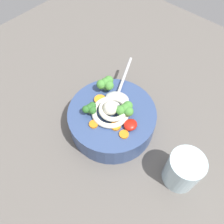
# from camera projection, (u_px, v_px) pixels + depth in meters

# --- Properties ---
(table_slab) EXTENTS (1.19, 1.19, 0.04)m
(table_slab) POSITION_uv_depth(u_px,v_px,m) (109.00, 125.00, 0.63)
(table_slab) COLOR #5B5651
(table_slab) RESTS_ON ground
(soup_bowl) EXTENTS (0.22, 0.22, 0.06)m
(soup_bowl) POSITION_uv_depth(u_px,v_px,m) (112.00, 119.00, 0.58)
(soup_bowl) COLOR #334775
(soup_bowl) RESTS_ON table_slab
(noodle_pile) EXTENTS (0.10, 0.10, 0.04)m
(noodle_pile) POSITION_uv_depth(u_px,v_px,m) (111.00, 110.00, 0.54)
(noodle_pile) COLOR silver
(noodle_pile) RESTS_ON soup_bowl
(soup_spoon) EXTENTS (0.17, 0.10, 0.02)m
(soup_spoon) POSITION_uv_depth(u_px,v_px,m) (118.00, 94.00, 0.58)
(soup_spoon) COLOR #B7B7BC
(soup_spoon) RESTS_ON soup_bowl
(chili_sauce_dollop) EXTENTS (0.03, 0.03, 0.02)m
(chili_sauce_dollop) POSITION_uv_depth(u_px,v_px,m) (130.00, 125.00, 0.53)
(chili_sauce_dollop) COLOR #B2190F
(chili_sauce_dollop) RESTS_ON soup_bowl
(broccoli_floret_left) EXTENTS (0.04, 0.03, 0.03)m
(broccoli_floret_left) POSITION_uv_depth(u_px,v_px,m) (90.00, 108.00, 0.54)
(broccoli_floret_left) COLOR #7A9E60
(broccoli_floret_left) RESTS_ON soup_bowl
(broccoli_floret_beside_noodles) EXTENTS (0.05, 0.04, 0.04)m
(broccoli_floret_beside_noodles) POSITION_uv_depth(u_px,v_px,m) (106.00, 83.00, 0.58)
(broccoli_floret_beside_noodles) COLOR #7A9E60
(broccoli_floret_beside_noodles) RESTS_ON soup_bowl
(broccoli_floret_far) EXTENTS (0.05, 0.04, 0.04)m
(broccoli_floret_far) POSITION_uv_depth(u_px,v_px,m) (125.00, 109.00, 0.53)
(broccoli_floret_far) COLOR #7A9E60
(broccoli_floret_far) RESTS_ON soup_bowl
(carrot_slice_front) EXTENTS (0.02, 0.02, 0.00)m
(carrot_slice_front) POSITION_uv_depth(u_px,v_px,m) (124.00, 134.00, 0.52)
(carrot_slice_front) COLOR orange
(carrot_slice_front) RESTS_ON soup_bowl
(carrot_slice_extra_a) EXTENTS (0.03, 0.03, 0.01)m
(carrot_slice_extra_a) POSITION_uv_depth(u_px,v_px,m) (101.00, 99.00, 0.57)
(carrot_slice_extra_a) COLOR orange
(carrot_slice_extra_a) RESTS_ON soup_bowl
(carrot_slice_right) EXTENTS (0.02, 0.02, 0.01)m
(carrot_slice_right) POSITION_uv_depth(u_px,v_px,m) (116.00, 126.00, 0.53)
(carrot_slice_right) COLOR orange
(carrot_slice_right) RESTS_ON soup_bowl
(carrot_slice_extra_b) EXTENTS (0.02, 0.02, 0.01)m
(carrot_slice_extra_b) POSITION_uv_depth(u_px,v_px,m) (94.00, 124.00, 0.53)
(carrot_slice_extra_b) COLOR orange
(carrot_slice_extra_b) RESTS_ON soup_bowl
(drinking_glass) EXTENTS (0.08, 0.08, 0.09)m
(drinking_glass) POSITION_uv_depth(u_px,v_px,m) (183.00, 170.00, 0.49)
(drinking_glass) COLOR silver
(drinking_glass) RESTS_ON table_slab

